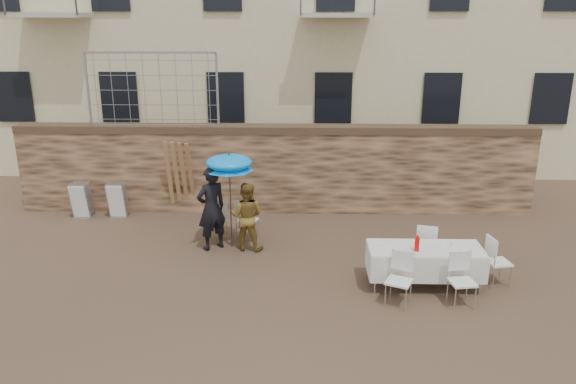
{
  "coord_description": "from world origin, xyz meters",
  "views": [
    {
      "loc": [
        0.67,
        -8.78,
        4.92
      ],
      "look_at": [
        0.4,
        2.2,
        1.4
      ],
      "focal_mm": 35.0,
      "sensor_mm": 36.0,
      "label": 1
    }
  ],
  "objects_px": {
    "table_chair_back": "(426,245)",
    "table_chair_front_left": "(399,280)",
    "man_suit": "(211,208)",
    "woman_dress": "(247,216)",
    "table_chair_front_right": "(462,281)",
    "umbrella": "(229,165)",
    "couple_chair_left": "(216,219)",
    "banquet_table": "(426,250)",
    "soda_bottle": "(417,244)",
    "couple_chair_right": "(247,219)",
    "table_chair_side": "(498,261)",
    "chair_stack_right": "(119,198)",
    "chair_stack_left": "(84,198)"
  },
  "relations": [
    {
      "from": "chair_stack_right",
      "to": "chair_stack_left",
      "type": "bearing_deg",
      "value": 180.0
    },
    {
      "from": "chair_stack_left",
      "to": "banquet_table",
      "type": "bearing_deg",
      "value": -25.18
    },
    {
      "from": "table_chair_front_right",
      "to": "table_chair_back",
      "type": "distance_m",
      "value": 1.58
    },
    {
      "from": "table_chair_front_left",
      "to": "chair_stack_left",
      "type": "bearing_deg",
      "value": 172.9
    },
    {
      "from": "banquet_table",
      "to": "couple_chair_left",
      "type": "bearing_deg",
      "value": 152.52
    },
    {
      "from": "soda_bottle",
      "to": "chair_stack_right",
      "type": "distance_m",
      "value": 7.73
    },
    {
      "from": "umbrella",
      "to": "table_chair_side",
      "type": "xyz_separation_m",
      "value": [
        5.23,
        -1.65,
        -1.37
      ]
    },
    {
      "from": "umbrella",
      "to": "couple_chair_left",
      "type": "distance_m",
      "value": 1.5
    },
    {
      "from": "table_chair_front_left",
      "to": "table_chair_side",
      "type": "bearing_deg",
      "value": 47.45
    },
    {
      "from": "soda_bottle",
      "to": "table_chair_side",
      "type": "height_order",
      "value": "soda_bottle"
    },
    {
      "from": "man_suit",
      "to": "woman_dress",
      "type": "relative_size",
      "value": 1.23
    },
    {
      "from": "couple_chair_right",
      "to": "banquet_table",
      "type": "bearing_deg",
      "value": 168.34
    },
    {
      "from": "banquet_table",
      "to": "chair_stack_right",
      "type": "xyz_separation_m",
      "value": [
        -6.9,
        3.67,
        -0.27
      ]
    },
    {
      "from": "table_chair_side",
      "to": "umbrella",
      "type": "bearing_deg",
      "value": 62.01
    },
    {
      "from": "man_suit",
      "to": "woman_dress",
      "type": "xyz_separation_m",
      "value": [
        0.75,
        0.0,
        -0.17
      ]
    },
    {
      "from": "soda_bottle",
      "to": "chair_stack_right",
      "type": "relative_size",
      "value": 0.28
    },
    {
      "from": "umbrella",
      "to": "table_chair_side",
      "type": "bearing_deg",
      "value": -17.52
    },
    {
      "from": "woman_dress",
      "to": "table_chair_front_left",
      "type": "height_order",
      "value": "woman_dress"
    },
    {
      "from": "table_chair_side",
      "to": "man_suit",
      "type": "bearing_deg",
      "value": 64.12
    },
    {
      "from": "table_chair_front_right",
      "to": "man_suit",
      "type": "bearing_deg",
      "value": 144.43
    },
    {
      "from": "banquet_table",
      "to": "woman_dress",
      "type": "bearing_deg",
      "value": 154.63
    },
    {
      "from": "soda_bottle",
      "to": "table_chair_front_right",
      "type": "relative_size",
      "value": 0.27
    },
    {
      "from": "man_suit",
      "to": "table_chair_back",
      "type": "relative_size",
      "value": 1.92
    },
    {
      "from": "woman_dress",
      "to": "man_suit",
      "type": "bearing_deg",
      "value": 10.92
    },
    {
      "from": "table_chair_side",
      "to": "couple_chair_left",
      "type": "bearing_deg",
      "value": 59.06
    },
    {
      "from": "couple_chair_left",
      "to": "chair_stack_left",
      "type": "distance_m",
      "value": 3.86
    },
    {
      "from": "umbrella",
      "to": "table_chair_back",
      "type": "height_order",
      "value": "umbrella"
    },
    {
      "from": "couple_chair_right",
      "to": "table_chair_front_right",
      "type": "bearing_deg",
      "value": 164.07
    },
    {
      "from": "man_suit",
      "to": "umbrella",
      "type": "bearing_deg",
      "value": 156.34
    },
    {
      "from": "chair_stack_left",
      "to": "chair_stack_right",
      "type": "height_order",
      "value": "same"
    },
    {
      "from": "couple_chair_left",
      "to": "couple_chair_right",
      "type": "relative_size",
      "value": 1.0
    },
    {
      "from": "man_suit",
      "to": "woman_dress",
      "type": "distance_m",
      "value": 0.77
    },
    {
      "from": "woman_dress",
      "to": "umbrella",
      "type": "relative_size",
      "value": 0.76
    },
    {
      "from": "table_chair_front_left",
      "to": "chair_stack_right",
      "type": "xyz_separation_m",
      "value": [
        -6.3,
        4.42,
        -0.02
      ]
    },
    {
      "from": "man_suit",
      "to": "table_chair_back",
      "type": "distance_m",
      "value": 4.54
    },
    {
      "from": "couple_chair_left",
      "to": "table_chair_side",
      "type": "height_order",
      "value": "same"
    },
    {
      "from": "chair_stack_left",
      "to": "table_chair_back",
      "type": "bearing_deg",
      "value": -19.72
    },
    {
      "from": "chair_stack_left",
      "to": "table_chair_side",
      "type": "bearing_deg",
      "value": -21.19
    },
    {
      "from": "woman_dress",
      "to": "couple_chair_left",
      "type": "height_order",
      "value": "woman_dress"
    },
    {
      "from": "banquet_table",
      "to": "table_chair_front_right",
      "type": "relative_size",
      "value": 2.19
    },
    {
      "from": "chair_stack_right",
      "to": "woman_dress",
      "type": "bearing_deg",
      "value": -30.52
    },
    {
      "from": "table_chair_back",
      "to": "chair_stack_right",
      "type": "distance_m",
      "value": 7.66
    },
    {
      "from": "banquet_table",
      "to": "table_chair_front_left",
      "type": "distance_m",
      "value": 0.99
    },
    {
      "from": "table_chair_front_left",
      "to": "banquet_table",
      "type": "bearing_deg",
      "value": 75.76
    },
    {
      "from": "couple_chair_right",
      "to": "table_chair_front_right",
      "type": "xyz_separation_m",
      "value": [
        4.03,
        -2.95,
        0.0
      ]
    },
    {
      "from": "table_chair_side",
      "to": "chair_stack_right",
      "type": "distance_m",
      "value": 9.04
    },
    {
      "from": "couple_chair_right",
      "to": "table_chair_front_left",
      "type": "xyz_separation_m",
      "value": [
        2.93,
        -2.95,
        0.0
      ]
    },
    {
      "from": "umbrella",
      "to": "couple_chair_left",
      "type": "relative_size",
      "value": 2.05
    },
    {
      "from": "banquet_table",
      "to": "table_chair_back",
      "type": "relative_size",
      "value": 2.19
    },
    {
      "from": "table_chair_back",
      "to": "table_chair_front_left",
      "type": "bearing_deg",
      "value": 77.17
    }
  ]
}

